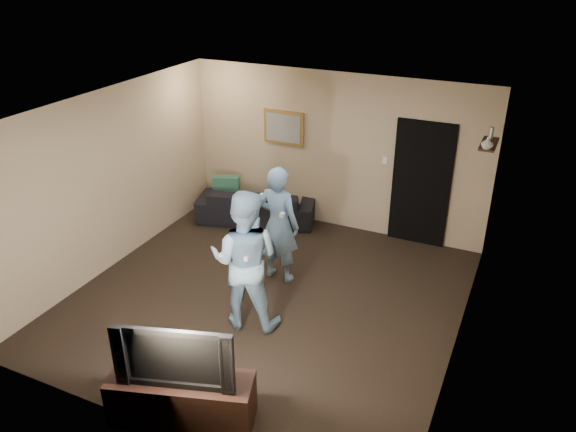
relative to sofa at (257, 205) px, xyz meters
The scene contains 19 objects.
ground 2.44m from the sofa, 59.13° to the right, with size 5.00×5.00×0.00m, color black.
ceiling 3.34m from the sofa, 59.13° to the right, with size 5.00×5.00×0.04m, color silver.
wall_back 1.65m from the sofa, 18.74° to the left, with size 5.00×0.04×2.60m, color tan.
wall_front 4.85m from the sofa, 74.82° to the right, with size 5.00×0.04×2.60m, color tan.
wall_left 2.63m from the sofa, 121.17° to the right, with size 0.04×5.00×2.60m, color tan.
wall_right 4.40m from the sofa, 29.05° to the right, with size 0.04×5.00×2.60m, color tan.
sofa is the anchor object (origin of this frame).
throw_pillow 0.62m from the sofa, behind, with size 0.46×0.15×0.46m, color #194B39.
painting_frame 1.41m from the sofa, 49.18° to the left, with size 0.72×0.05×0.57m, color olive.
painting_canvas 1.40m from the sofa, 47.17° to the left, with size 0.62×0.01×0.47m, color slate.
doorway 2.81m from the sofa, ahead, with size 0.90×0.06×2.00m, color black.
light_switch 2.36m from the sofa, 10.73° to the left, with size 0.08×0.02×0.12m, color silver.
wall_shelf 4.02m from the sofa, ahead, with size 0.20×0.60×0.03m, color black.
shelf_vase 4.08m from the sofa, ahead, with size 0.15×0.15×0.15m, color #BABABF.
shelf_figurine 4.06m from the sofa, ahead, with size 0.06×0.06×0.18m, color #B9B9BE.
tv_console 4.58m from the sofa, 71.69° to the right, with size 1.44×0.46×0.52m, color black.
television 4.61m from the sofa, 71.69° to the right, with size 1.17×0.15×0.68m, color black.
wii_player_left 1.99m from the sofa, 52.70° to the right, with size 0.66×0.52×1.70m.
wii_player_right 2.99m from the sofa, 64.74° to the right, with size 1.01×0.87×1.81m.
Camera 1 is at (2.94, -5.68, 4.36)m, focal length 35.00 mm.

